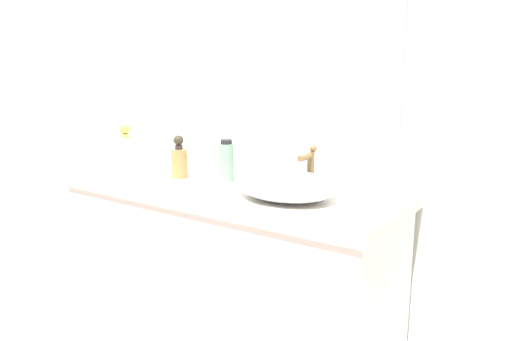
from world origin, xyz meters
name	(u,v)px	position (x,y,z in m)	size (l,w,h in m)	color
bathroom_wall_rear	(258,82)	(0.00, 0.73, 1.30)	(6.00, 0.06, 2.60)	silver
vanity_counter	(229,287)	(0.06, 0.41, 0.45)	(1.42, 0.55, 0.90)	white
wall_mirror_panel	(265,55)	(0.06, 0.69, 1.42)	(1.21, 0.01, 1.03)	#B2BCC6
sink_basin	(286,186)	(0.37, 0.36, 0.95)	(0.38, 0.31, 0.10)	silver
faucet	(310,164)	(0.37, 0.54, 1.00)	(0.03, 0.12, 0.17)	brown
soap_dispenser	(179,160)	(-0.18, 0.40, 0.98)	(0.07, 0.07, 0.18)	#A88048
lotion_bottle	(126,153)	(-0.43, 0.33, 1.00)	(0.07, 0.07, 0.22)	white
perfume_bottle	(227,161)	(0.02, 0.47, 0.99)	(0.06, 0.06, 0.17)	gray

